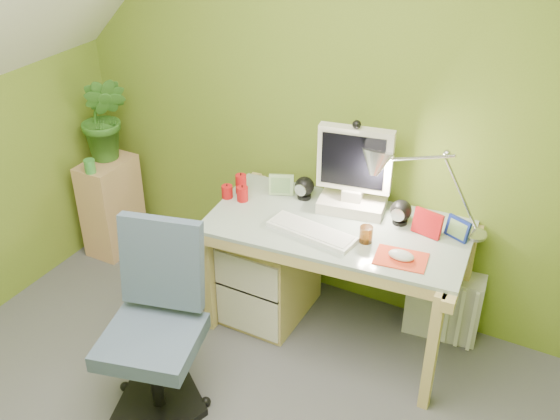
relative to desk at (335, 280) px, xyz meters
The scene contains 19 objects.
wall_back 0.95m from the desk, 119.59° to the left, with size 3.20×0.01×2.40m, color olive.
desk is the anchor object (origin of this frame).
monitor 0.62m from the desk, 90.00° to the left, with size 0.35×0.20×0.48m, color silver, non-canonical shape.
speaker_left 0.52m from the desk, 149.35° to the left, with size 0.10×0.10×0.13m, color black, non-canonical shape.
speaker_right 0.52m from the desk, 30.65° to the left, with size 0.11×0.11×0.13m, color black, non-canonical shape.
keyboard 0.40m from the desk, 119.74° to the right, with size 0.45×0.14×0.02m, color white.
mousepad 0.54m from the desk, 20.22° to the right, with size 0.24×0.17×0.01m, color red.
mouse 0.55m from the desk, 20.22° to the right, with size 0.12×0.08×0.04m, color silver.
amber_tumbler 0.44m from the desk, 23.96° to the right, with size 0.06×0.06×0.08m, color brown.
candle_cluster 0.72m from the desk, behind, with size 0.14×0.13×0.11m, color #B61112, non-canonical shape.
photo_frame_red 0.60m from the desk, 15.95° to the left, with size 0.15×0.02×0.13m, color red.
photo_frame_blue 0.71m from the desk, 15.95° to the left, with size 0.13×0.02×0.11m, color navy.
photo_frame_green 0.59m from the desk, 160.71° to the left, with size 0.13×0.02×0.11m, color #9BBD82.
desk_lamp 0.83m from the desk, 21.80° to the left, with size 0.61×0.26×0.66m, color #B3B4B8, non-canonical shape.
side_ledge 1.61m from the desk, behind, with size 0.24×0.36×0.63m, color tan.
potted_plant 1.71m from the desk, behind, with size 0.30×0.24×0.55m, color #316622.
green_cup 1.62m from the desk, behind, with size 0.07×0.07×0.08m, color #3F923D.
task_chair 1.05m from the desk, 119.21° to the right, with size 0.49×0.49×0.88m, color #3D4D65, non-canonical shape.
radiator 0.62m from the desk, 26.92° to the left, with size 0.39×0.16×0.39m, color silver.
Camera 1 is at (1.27, -1.37, 2.47)m, focal length 42.00 mm.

